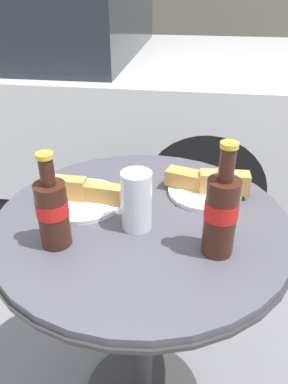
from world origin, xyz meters
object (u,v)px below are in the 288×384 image
Objects in this scene: cola_bottle_right at (221,212)px; parked_car at (26,82)px; bistro_table at (142,268)px; lunch_plate_near at (81,195)px; cola_bottle_left at (53,211)px; lunch_plate_far at (207,186)px; drinking_glass at (137,203)px.

cola_bottle_right is 0.06× the size of parked_car.
parked_car is at bearing 124.35° from cola_bottle_right.
lunch_plate_near is (-0.17, 0.04, 0.19)m from bistro_table.
cola_bottle_left is 0.43m from lunch_plate_far.
lunch_plate_near is 0.98× the size of lunch_plate_far.
bistro_table is 3.42× the size of lunch_plate_near.
drinking_glass is at bearing -27.75° from lunch_plate_near.
lunch_plate_near is (0.00, 0.17, -0.07)m from cola_bottle_left.
cola_bottle_left is at bearing -140.90° from lunch_plate_far.
cola_bottle_left is 0.19m from lunch_plate_near.
drinking_glass is at bearing 28.09° from cola_bottle_left.
bistro_table is 2.11m from parked_car.
lunch_plate_near reaches higher than bistro_table.
bistro_table is 0.24m from drinking_glass.
cola_bottle_right reaches higher than bistro_table.
cola_bottle_left is 0.97× the size of lunch_plate_far.
lunch_plate_near is (-0.16, 0.09, -0.04)m from drinking_glass.
lunch_plate_far is at bearing 47.69° from drinking_glass.
cola_bottle_left is at bearing -91.53° from lunch_plate_near.
parked_car is (-1.11, 1.83, -0.22)m from drinking_glass.
lunch_plate_far is (0.33, 0.27, -0.06)m from cola_bottle_left.
cola_bottle_left reaches higher than lunch_plate_far.
parked_car is at bearing 121.92° from bistro_table.
lunch_plate_near is at bearing 156.64° from cola_bottle_right.
drinking_glass reaches higher than lunch_plate_near.
cola_bottle_left reaches higher than lunch_plate_near.
bistro_table is at bearing 82.31° from drinking_glass.
lunch_plate_far is 0.06× the size of parked_car.
bistro_table is 3.35× the size of lunch_plate_far.
parked_car is (-1.30, 1.90, -0.26)m from cola_bottle_right.
bistro_table is 0.28m from lunch_plate_far.
drinking_glass is 0.04× the size of parked_car.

